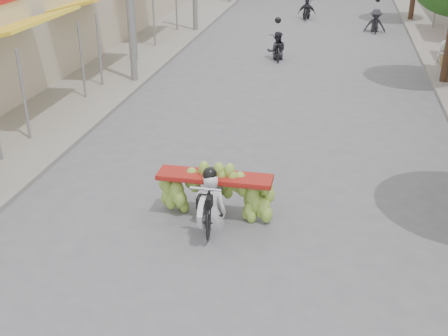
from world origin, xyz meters
The scene contains 7 objects.
ground centered at (0.00, 0.00, 0.00)m, with size 120.00×120.00×0.00m, color #59585E.
sidewalk_left centered at (-7.00, 15.00, 0.06)m, with size 4.00×60.00×0.12m, color gray.
banana_motorbike centered at (-0.60, 3.11, 0.72)m, with size 2.31×1.94×2.16m.
pedestrian centered at (5.84, 16.91, 0.96)m, with size 0.96×0.78×1.68m.
bg_motorbike_a centered at (-0.82, 16.41, 0.74)m, with size 0.91×1.71×1.95m.
bg_motorbike_b centered at (3.38, 22.73, 0.85)m, with size 1.08×1.66×1.95m.
bg_motorbike_c centered at (-0.19, 25.58, 0.78)m, with size 1.00×1.79×1.95m.
Camera 1 is at (1.56, -6.47, 5.84)m, focal length 45.00 mm.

